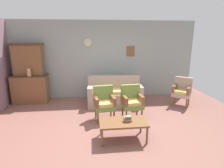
{
  "coord_description": "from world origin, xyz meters",
  "views": [
    {
      "loc": [
        -0.5,
        -3.88,
        2.16
      ],
      "look_at": [
        0.07,
        1.11,
        0.85
      ],
      "focal_mm": 29.39,
      "sensor_mm": 36.0,
      "label": 1
    }
  ],
  "objects_px": {
    "side_cabinet": "(31,89)",
    "armchair_by_doorway": "(104,102)",
    "floral_couch": "(115,94)",
    "book_stack_on_table": "(128,119)",
    "vase_on_cabinet": "(29,72)",
    "coffee_table": "(123,123)",
    "wingback_chair_by_fireplace": "(182,90)",
    "armchair_near_couch_end": "(132,100)"
  },
  "relations": [
    {
      "from": "coffee_table",
      "to": "book_stack_on_table",
      "type": "height_order",
      "value": "book_stack_on_table"
    },
    {
      "from": "side_cabinet",
      "to": "book_stack_on_table",
      "type": "distance_m",
      "value": 3.83
    },
    {
      "from": "side_cabinet",
      "to": "armchair_by_doorway",
      "type": "relative_size",
      "value": 1.28
    },
    {
      "from": "side_cabinet",
      "to": "book_stack_on_table",
      "type": "bearing_deg",
      "value": -43.74
    },
    {
      "from": "floral_couch",
      "to": "book_stack_on_table",
      "type": "xyz_separation_m",
      "value": [
        0.01,
        -2.15,
        0.15
      ]
    },
    {
      "from": "floral_couch",
      "to": "book_stack_on_table",
      "type": "relative_size",
      "value": 9.58
    },
    {
      "from": "side_cabinet",
      "to": "coffee_table",
      "type": "height_order",
      "value": "side_cabinet"
    },
    {
      "from": "vase_on_cabinet",
      "to": "book_stack_on_table",
      "type": "bearing_deg",
      "value": -42.37
    },
    {
      "from": "floral_couch",
      "to": "vase_on_cabinet",
      "type": "bearing_deg",
      "value": 173.33
    },
    {
      "from": "side_cabinet",
      "to": "vase_on_cabinet",
      "type": "height_order",
      "value": "vase_on_cabinet"
    },
    {
      "from": "armchair_near_couch_end",
      "to": "coffee_table",
      "type": "height_order",
      "value": "armchair_near_couch_end"
    },
    {
      "from": "coffee_table",
      "to": "armchair_near_couch_end",
      "type": "bearing_deg",
      "value": 68.36
    },
    {
      "from": "floral_couch",
      "to": "coffee_table",
      "type": "relative_size",
      "value": 1.74
    },
    {
      "from": "floral_couch",
      "to": "coffee_table",
      "type": "height_order",
      "value": "floral_couch"
    },
    {
      "from": "vase_on_cabinet",
      "to": "armchair_by_doorway",
      "type": "relative_size",
      "value": 0.28
    },
    {
      "from": "wingback_chair_by_fireplace",
      "to": "coffee_table",
      "type": "bearing_deg",
      "value": -140.88
    },
    {
      "from": "vase_on_cabinet",
      "to": "book_stack_on_table",
      "type": "height_order",
      "value": "vase_on_cabinet"
    },
    {
      "from": "armchair_by_doorway",
      "to": "wingback_chair_by_fireplace",
      "type": "relative_size",
      "value": 1.0
    },
    {
      "from": "book_stack_on_table",
      "to": "coffee_table",
      "type": "bearing_deg",
      "value": 174.48
    },
    {
      "from": "vase_on_cabinet",
      "to": "coffee_table",
      "type": "bearing_deg",
      "value": -43.37
    },
    {
      "from": "armchair_near_couch_end",
      "to": "coffee_table",
      "type": "distance_m",
      "value": 1.13
    },
    {
      "from": "side_cabinet",
      "to": "book_stack_on_table",
      "type": "relative_size",
      "value": 6.37
    },
    {
      "from": "armchair_by_doorway",
      "to": "armchair_near_couch_end",
      "type": "xyz_separation_m",
      "value": [
        0.74,
        0.02,
        0.0
      ]
    },
    {
      "from": "armchair_near_couch_end",
      "to": "vase_on_cabinet",
      "type": "bearing_deg",
      "value": 154.89
    },
    {
      "from": "side_cabinet",
      "to": "coffee_table",
      "type": "distance_m",
      "value": 3.75
    },
    {
      "from": "floral_couch",
      "to": "wingback_chair_by_fireplace",
      "type": "bearing_deg",
      "value": -9.47
    },
    {
      "from": "coffee_table",
      "to": "wingback_chair_by_fireplace",
      "type": "bearing_deg",
      "value": 39.12
    },
    {
      "from": "wingback_chair_by_fireplace",
      "to": "book_stack_on_table",
      "type": "relative_size",
      "value": 4.96
    },
    {
      "from": "side_cabinet",
      "to": "vase_on_cabinet",
      "type": "relative_size",
      "value": 4.5
    },
    {
      "from": "vase_on_cabinet",
      "to": "wingback_chair_by_fireplace",
      "type": "distance_m",
      "value": 4.89
    },
    {
      "from": "vase_on_cabinet",
      "to": "coffee_table",
      "type": "height_order",
      "value": "vase_on_cabinet"
    },
    {
      "from": "armchair_by_doorway",
      "to": "coffee_table",
      "type": "distance_m",
      "value": 1.09
    },
    {
      "from": "coffee_table",
      "to": "floral_couch",
      "type": "bearing_deg",
      "value": 87.55
    },
    {
      "from": "coffee_table",
      "to": "book_stack_on_table",
      "type": "bearing_deg",
      "value": -5.52
    },
    {
      "from": "book_stack_on_table",
      "to": "armchair_near_couch_end",
      "type": "bearing_deg",
      "value": 73.54
    },
    {
      "from": "armchair_near_couch_end",
      "to": "armchair_by_doorway",
      "type": "bearing_deg",
      "value": -178.8
    },
    {
      "from": "armchair_by_doorway",
      "to": "armchair_near_couch_end",
      "type": "relative_size",
      "value": 1.0
    },
    {
      "from": "coffee_table",
      "to": "armchair_by_doorway",
      "type": "bearing_deg",
      "value": 107.55
    },
    {
      "from": "side_cabinet",
      "to": "coffee_table",
      "type": "relative_size",
      "value": 1.16
    },
    {
      "from": "wingback_chair_by_fireplace",
      "to": "coffee_table",
      "type": "height_order",
      "value": "wingback_chair_by_fireplace"
    },
    {
      "from": "side_cabinet",
      "to": "vase_on_cabinet",
      "type": "xyz_separation_m",
      "value": [
        0.06,
        -0.18,
        0.59
      ]
    },
    {
      "from": "side_cabinet",
      "to": "book_stack_on_table",
      "type": "height_order",
      "value": "side_cabinet"
    }
  ]
}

